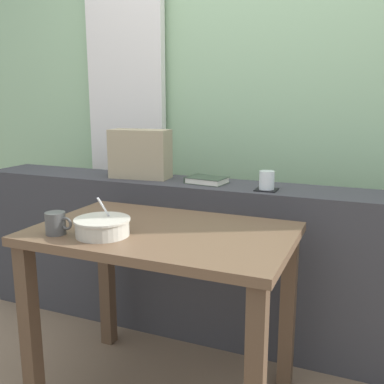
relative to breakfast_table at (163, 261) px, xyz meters
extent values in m
cube|color=#9EC699|center=(0.04, 1.24, 0.79)|extent=(4.80, 0.08, 2.80)
cube|color=white|center=(-0.83, 1.14, 0.64)|extent=(0.56, 0.06, 2.50)
cube|color=#38383D|center=(0.04, 0.58, -0.20)|extent=(2.80, 0.32, 0.82)
cube|color=brown|center=(-0.46, -0.27, -0.26)|extent=(0.06, 0.06, 0.70)
cube|color=brown|center=(-0.46, 0.27, -0.26)|extent=(0.06, 0.06, 0.70)
cube|color=brown|center=(0.46, 0.27, -0.26)|extent=(0.06, 0.06, 0.70)
cube|color=brown|center=(0.00, 0.00, 0.11)|extent=(1.01, 0.64, 0.03)
cube|color=black|center=(0.29, 0.52, 0.21)|extent=(0.10, 0.10, 0.00)
cylinder|color=white|center=(0.29, 0.52, 0.26)|extent=(0.07, 0.07, 0.09)
cylinder|color=#BC3D51|center=(0.29, 0.52, 0.25)|extent=(0.06, 0.06, 0.07)
cube|color=#334233|center=(-0.03, 0.57, 0.21)|extent=(0.21, 0.16, 0.00)
cube|color=silver|center=(-0.03, 0.57, 0.23)|extent=(0.20, 0.15, 0.03)
cube|color=#334233|center=(-0.03, 0.57, 0.24)|extent=(0.21, 0.16, 0.00)
cube|color=#334233|center=(-0.13, 0.58, 0.23)|extent=(0.02, 0.14, 0.03)
cube|color=tan|center=(-0.42, 0.58, 0.34)|extent=(0.33, 0.17, 0.26)
cylinder|color=#BCB7A8|center=(-0.17, -0.16, 0.16)|extent=(0.20, 0.20, 0.07)
cylinder|color=#BCB7A8|center=(-0.17, -0.16, 0.19)|extent=(0.21, 0.21, 0.01)
cylinder|color=tan|center=(-0.17, -0.16, 0.16)|extent=(0.18, 0.18, 0.04)
cylinder|color=silver|center=(-0.17, -0.13, 0.21)|extent=(0.01, 0.11, 0.14)
ellipsoid|color=silver|center=(-0.17, -0.11, 0.17)|extent=(0.03, 0.05, 0.01)
cylinder|color=#4C4C4C|center=(-0.34, -0.21, 0.17)|extent=(0.08, 0.08, 0.08)
torus|color=#4C4C4C|center=(-0.29, -0.21, 0.18)|extent=(0.05, 0.01, 0.05)
camera|label=1|loc=(0.75, -1.49, 0.64)|focal=41.21mm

